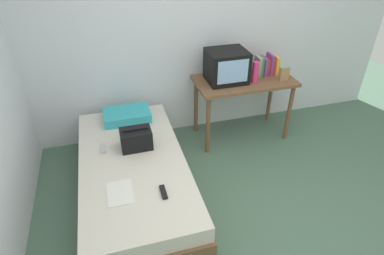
{
  "coord_description": "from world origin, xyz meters",
  "views": [
    {
      "loc": [
        -1.07,
        -1.57,
        2.38
      ],
      "look_at": [
        -0.31,
        1.07,
        0.57
      ],
      "focal_mm": 30.16,
      "sensor_mm": 36.0,
      "label": 1
    }
  ],
  "objects": [
    {
      "name": "pillow",
      "position": [
        -0.91,
        1.6,
        0.51
      ],
      "size": [
        0.51,
        0.34,
        0.1
      ],
      "primitive_type": "cube",
      "color": "#33A8B7",
      "rests_on": "bed"
    },
    {
      "name": "bed",
      "position": [
        -0.95,
        0.86,
        0.23
      ],
      "size": [
        1.0,
        2.0,
        0.46
      ],
      "color": "brown",
      "rests_on": "ground"
    },
    {
      "name": "ground_plane",
      "position": [
        0.0,
        0.0,
        0.0
      ],
      "size": [
        8.0,
        8.0,
        0.0
      ],
      "primitive_type": "plane",
      "color": "#4C6B56"
    },
    {
      "name": "magazine",
      "position": [
        -1.11,
        0.45,
        0.46
      ],
      "size": [
        0.21,
        0.29,
        0.01
      ],
      "primitive_type": "cube",
      "color": "white",
      "rests_on": "bed"
    },
    {
      "name": "desk",
      "position": [
        0.48,
        1.59,
        0.67
      ],
      "size": [
        1.16,
        0.6,
        0.78
      ],
      "color": "brown",
      "rests_on": "ground"
    },
    {
      "name": "tv",
      "position": [
        0.26,
        1.61,
        0.96
      ],
      "size": [
        0.44,
        0.39,
        0.36
      ],
      "color": "black",
      "rests_on": "desk"
    },
    {
      "name": "water_bottle",
      "position": [
        0.55,
        1.48,
        0.9
      ],
      "size": [
        0.07,
        0.07,
        0.25
      ],
      "primitive_type": "cylinder",
      "color": "#E53372",
      "rests_on": "desk"
    },
    {
      "name": "wall_back",
      "position": [
        0.0,
        2.0,
        1.3
      ],
      "size": [
        5.2,
        0.1,
        2.6
      ],
      "primitive_type": "cube",
      "color": "silver",
      "rests_on": "ground"
    },
    {
      "name": "book_row",
      "position": [
        0.79,
        1.66,
        0.89
      ],
      "size": [
        0.27,
        0.17,
        0.25
      ],
      "color": "gray",
      "rests_on": "desk"
    },
    {
      "name": "picture_frame",
      "position": [
        0.9,
        1.43,
        0.85
      ],
      "size": [
        0.11,
        0.02,
        0.16
      ],
      "primitive_type": "cube",
      "color": "#9E754C",
      "rests_on": "desk"
    },
    {
      "name": "remote_silver",
      "position": [
        -1.21,
        1.1,
        0.47
      ],
      "size": [
        0.04,
        0.14,
        0.02
      ],
      "primitive_type": "cube",
      "color": "#B7B7BC",
      "rests_on": "bed"
    },
    {
      "name": "remote_dark",
      "position": [
        -0.76,
        0.35,
        0.47
      ],
      "size": [
        0.04,
        0.16,
        0.02
      ],
      "primitive_type": "cube",
      "color": "black",
      "rests_on": "bed"
    },
    {
      "name": "handbag",
      "position": [
        -0.88,
        1.04,
        0.56
      ],
      "size": [
        0.3,
        0.2,
        0.23
      ],
      "color": "black",
      "rests_on": "bed"
    }
  ]
}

